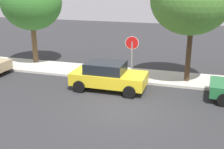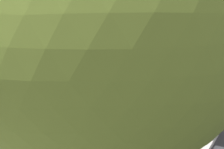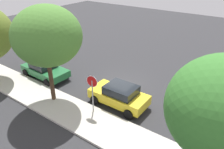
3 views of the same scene
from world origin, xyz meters
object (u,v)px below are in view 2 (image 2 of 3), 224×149
at_px(parked_car_yellow, 151,77).
at_px(parked_car_green, 65,131).
at_px(stop_sign, 181,60).
at_px(parked_car_tan, 202,52).
at_px(street_tree_mid_block, 101,28).

distance_m(parked_car_yellow, parked_car_green, 7.33).
distance_m(stop_sign, parked_car_green, 6.68).
xyz_separation_m(stop_sign, parked_car_green, (6.43, -1.40, -1.13)).
bearing_deg(parked_car_yellow, parked_car_green, 2.08).
height_order(parked_car_tan, street_tree_mid_block, street_tree_mid_block).
bearing_deg(parked_car_tan, street_tree_mid_block, 8.43).
relative_size(parked_car_green, parked_car_tan, 0.94).
height_order(stop_sign, parked_car_tan, stop_sign).
height_order(stop_sign, street_tree_mid_block, street_tree_mid_block).
height_order(stop_sign, parked_car_yellow, stop_sign).
distance_m(stop_sign, parked_car_yellow, 2.16).
height_order(parked_car_yellow, parked_car_tan, parked_car_yellow).
bearing_deg(parked_car_yellow, parked_car_tan, 178.26).
bearing_deg(parked_car_green, stop_sign, 167.72).
distance_m(stop_sign, parked_car_tan, 10.11).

